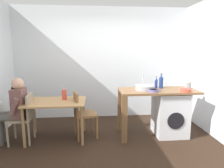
% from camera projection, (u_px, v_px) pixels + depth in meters
% --- Properties ---
extents(ground_plane, '(5.46, 5.46, 0.00)m').
position_uv_depth(ground_plane, '(107.00, 148.00, 3.52)').
color(ground_plane, black).
extents(wall_back, '(4.60, 0.10, 2.70)m').
position_uv_depth(wall_back, '(102.00, 63.00, 5.01)').
color(wall_back, silver).
rests_on(wall_back, ground_plane).
extents(dining_table, '(1.10, 0.76, 0.74)m').
position_uv_depth(dining_table, '(56.00, 106.00, 3.79)').
color(dining_table, tan).
rests_on(dining_table, ground_plane).
extents(chair_person_seat, '(0.41, 0.41, 0.90)m').
position_uv_depth(chair_person_seat, '(25.00, 115.00, 3.67)').
color(chair_person_seat, gray).
rests_on(chair_person_seat, ground_plane).
extents(chair_opposite, '(0.48, 0.48, 0.90)m').
position_uv_depth(chair_opposite, '(82.00, 112.00, 3.89)').
color(chair_opposite, olive).
rests_on(chair_opposite, ground_plane).
extents(seated_person, '(0.50, 0.51, 1.20)m').
position_uv_depth(seated_person, '(15.00, 107.00, 3.62)').
color(seated_person, '#595651').
rests_on(seated_person, ground_plane).
extents(kitchen_counter, '(1.50, 0.68, 0.92)m').
position_uv_depth(kitchen_counter, '(147.00, 98.00, 3.93)').
color(kitchen_counter, brown).
rests_on(kitchen_counter, ground_plane).
extents(washing_machine, '(0.60, 0.61, 0.86)m').
position_uv_depth(washing_machine, '(170.00, 114.00, 4.03)').
color(washing_machine, silver).
rests_on(washing_machine, ground_plane).
extents(sink_basin, '(0.38, 0.38, 0.09)m').
position_uv_depth(sink_basin, '(145.00, 88.00, 3.89)').
color(sink_basin, '#9EA0A5').
rests_on(sink_basin, kitchen_counter).
extents(tap, '(0.02, 0.02, 0.28)m').
position_uv_depth(tap, '(143.00, 81.00, 4.05)').
color(tap, '#B2B2B7').
rests_on(tap, kitchen_counter).
extents(bottle_tall_green, '(0.06, 0.06, 0.24)m').
position_uv_depth(bottle_tall_green, '(156.00, 83.00, 4.07)').
color(bottle_tall_green, navy).
rests_on(bottle_tall_green, kitchen_counter).
extents(bottle_squat_brown, '(0.08, 0.08, 0.30)m').
position_uv_depth(bottle_squat_brown, '(161.00, 82.00, 4.04)').
color(bottle_squat_brown, navy).
rests_on(bottle_squat_brown, kitchen_counter).
extents(mixing_bowl, '(0.18, 0.18, 0.05)m').
position_uv_depth(mixing_bowl, '(153.00, 91.00, 3.71)').
color(mixing_bowl, slate).
rests_on(mixing_bowl, kitchen_counter).
extents(utensil_crock, '(0.11, 0.11, 0.30)m').
position_uv_depth(utensil_crock, '(188.00, 85.00, 4.01)').
color(utensil_crock, gray).
rests_on(utensil_crock, kitchen_counter).
extents(colander, '(0.20, 0.20, 0.06)m').
position_uv_depth(colander, '(185.00, 90.00, 3.74)').
color(colander, '#D84C38').
rests_on(colander, kitchen_counter).
extents(vase, '(0.09, 0.09, 0.20)m').
position_uv_depth(vase, '(64.00, 95.00, 3.87)').
color(vase, '#D84C38').
rests_on(vase, dining_table).
extents(scissors, '(0.15, 0.06, 0.01)m').
position_uv_depth(scissors, '(157.00, 91.00, 3.82)').
color(scissors, '#B2B2B7').
rests_on(scissors, kitchen_counter).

